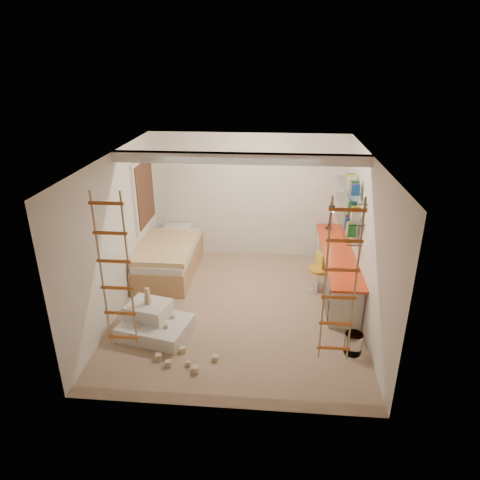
# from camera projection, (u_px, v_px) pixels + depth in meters

# --- Properties ---
(floor) EXTENTS (4.50, 4.50, 0.00)m
(floor) POSITION_uv_depth(u_px,v_px,m) (239.00, 309.00, 7.30)
(floor) COLOR #94785F
(floor) RESTS_ON ground
(ceiling_beam) EXTENTS (4.00, 0.18, 0.16)m
(ceiling_beam) POSITION_uv_depth(u_px,v_px,m) (240.00, 158.00, 6.58)
(ceiling_beam) COLOR white
(ceiling_beam) RESTS_ON ceiling
(window_frame) EXTENTS (0.06, 1.15, 1.35)m
(window_frame) POSITION_uv_depth(u_px,v_px,m) (143.00, 193.00, 8.21)
(window_frame) COLOR white
(window_frame) RESTS_ON wall_left
(window_blind) EXTENTS (0.02, 1.00, 1.20)m
(window_blind) POSITION_uv_depth(u_px,v_px,m) (145.00, 193.00, 8.21)
(window_blind) COLOR #4C2D1E
(window_blind) RESTS_ON window_frame
(rope_ladder_left) EXTENTS (0.41, 0.04, 2.13)m
(rope_ladder_left) POSITION_uv_depth(u_px,v_px,m) (115.00, 275.00, 5.20)
(rope_ladder_left) COLOR #BF5C20
(rope_ladder_left) RESTS_ON ceiling
(rope_ladder_right) EXTENTS (0.41, 0.04, 2.13)m
(rope_ladder_right) POSITION_uv_depth(u_px,v_px,m) (340.00, 284.00, 4.99)
(rope_ladder_right) COLOR #CF5D23
(rope_ladder_right) RESTS_ON ceiling
(waste_bin) EXTENTS (0.26, 0.26, 0.32)m
(waste_bin) POSITION_uv_depth(u_px,v_px,m) (353.00, 343.00, 6.15)
(waste_bin) COLOR white
(waste_bin) RESTS_ON floor
(desk) EXTENTS (0.56, 2.80, 0.75)m
(desk) POSITION_uv_depth(u_px,v_px,m) (336.00, 269.00, 7.79)
(desk) COLOR #EB431B
(desk) RESTS_ON floor
(shelves) EXTENTS (0.25, 1.80, 0.71)m
(shelves) POSITION_uv_depth(u_px,v_px,m) (349.00, 207.00, 7.60)
(shelves) COLOR white
(shelves) RESTS_ON wall_right
(bed) EXTENTS (1.02, 2.00, 0.69)m
(bed) POSITION_uv_depth(u_px,v_px,m) (169.00, 257.00, 8.41)
(bed) COLOR #AD7F51
(bed) RESTS_ON floor
(task_lamp) EXTENTS (0.14, 0.36, 0.57)m
(task_lamp) POSITION_uv_depth(u_px,v_px,m) (331.00, 213.00, 8.39)
(task_lamp) COLOR black
(task_lamp) RESTS_ON desk
(swivel_chair) EXTENTS (0.55, 0.55, 0.73)m
(swivel_chair) POSITION_uv_depth(u_px,v_px,m) (319.00, 277.00, 7.79)
(swivel_chair) COLOR gold
(swivel_chair) RESTS_ON floor
(play_platform) EXTENTS (1.16, 0.99, 0.45)m
(play_platform) POSITION_uv_depth(u_px,v_px,m) (154.00, 322.00, 6.61)
(play_platform) COLOR silver
(play_platform) RESTS_ON floor
(toy_blocks) EXTENTS (1.30, 1.05, 0.72)m
(toy_blocks) POSITION_uv_depth(u_px,v_px,m) (170.00, 335.00, 6.23)
(toy_blocks) COLOR #CCB284
(toy_blocks) RESTS_ON floor
(books) EXTENTS (0.14, 0.70, 0.92)m
(books) POSITION_uv_depth(u_px,v_px,m) (349.00, 202.00, 7.55)
(books) COLOR #1E722D
(books) RESTS_ON shelves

